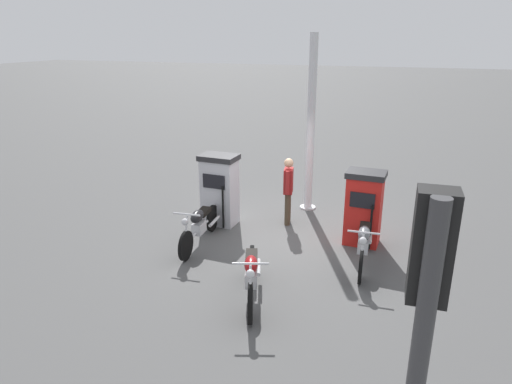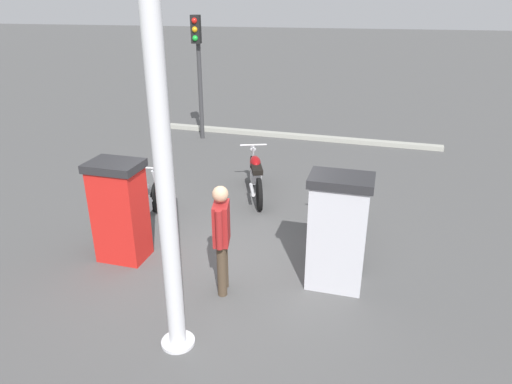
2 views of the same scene
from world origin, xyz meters
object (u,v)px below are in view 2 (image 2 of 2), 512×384
Objects in this scene: motorcycle_near_pump at (337,218)px; motorcycle_far_pump at (142,205)px; fuel_pump_near at (338,232)px; canopy_support_pole at (165,183)px; attendant_person at (222,234)px; fuel_pump_far at (120,211)px; motorcycle_extra at (256,175)px; roadside_traffic_light at (198,56)px.

motorcycle_far_pump is at bearing 94.56° from motorcycle_near_pump.
fuel_pump_near is 2.69m from canopy_support_pole.
fuel_pump_near is 3.58m from motorcycle_far_pump.
fuel_pump_near is 0.80× the size of motorcycle_near_pump.
attendant_person is at bearing -127.66° from motorcycle_far_pump.
fuel_pump_near is 3.29m from fuel_pump_far.
motorcycle_extra is 1.19× the size of attendant_person.
motorcycle_extra is 0.55× the size of roadside_traffic_light.
motorcycle_near_pump is 0.49× the size of canopy_support_pole.
fuel_pump_near is 1.59m from attendant_person.
roadside_traffic_light is at bearing 33.85° from motorcycle_extra.
roadside_traffic_light reaches higher than motorcycle_near_pump.
fuel_pump_near is 1.29m from motorcycle_near_pump.
roadside_traffic_light is 8.63m from canopy_support_pole.
attendant_person is (-0.52, 1.50, 0.06)m from fuel_pump_near.
roadside_traffic_light is at bearing 8.82° from fuel_pump_far.
canopy_support_pole is at bearing -147.08° from motorcycle_far_pump.
fuel_pump_far reaches higher than motorcycle_near_pump.
canopy_support_pole reaches higher than fuel_pump_far.
attendant_person reaches higher than motorcycle_far_pump.
motorcycle_far_pump is 0.63× the size of roadside_traffic_light.
fuel_pump_far is at bearing 73.72° from attendant_person.
motorcycle_far_pump is at bearing 74.29° from fuel_pump_near.
roadside_traffic_light is (5.32, 4.24, 1.88)m from motorcycle_near_pump.
motorcycle_extra is at bearing 5.44° from attendant_person.
attendant_person is at bearing -158.40° from roadside_traffic_light.
fuel_pump_near reaches higher than motorcycle_near_pump.
canopy_support_pole is at bearing 150.41° from motorcycle_near_pump.
fuel_pump_far is 0.37× the size of canopy_support_pole.
fuel_pump_near is at bearing -70.87° from attendant_person.
motorcycle_far_pump is 2.48m from motorcycle_extra.
canopy_support_pole is at bearing 134.27° from fuel_pump_near.
roadside_traffic_light is at bearing 33.29° from fuel_pump_near.
fuel_pump_far is at bearing -171.18° from roadside_traffic_light.
motorcycle_extra is (2.86, -1.46, -0.35)m from fuel_pump_far.
roadside_traffic_light is (5.59, 0.88, 1.87)m from motorcycle_far_pump.
attendant_person is 0.37× the size of canopy_support_pole.
roadside_traffic_light reaches higher than fuel_pump_near.
attendant_person is at bearing 109.13° from fuel_pump_near.
motorcycle_far_pump is 2.47m from attendant_person.
motorcycle_extra is (2.86, 1.82, -0.39)m from fuel_pump_near.
canopy_support_pole is at bearing 169.40° from attendant_person.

